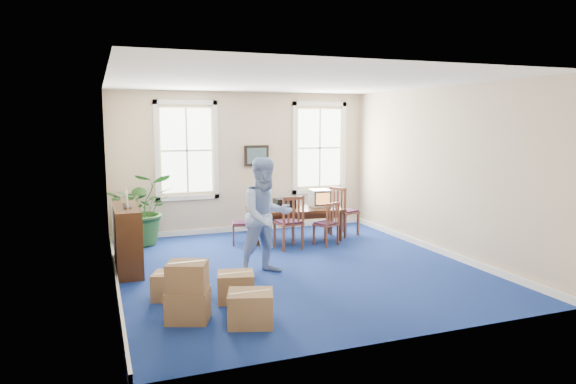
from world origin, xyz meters
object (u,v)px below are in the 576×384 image
object	(u,v)px
man	(266,216)
credenza	(127,238)
potted_plant	(143,209)
crt_tv	(320,198)
cardboard_boxes	(202,286)
chair_near_left	(288,222)
conference_table	(295,224)

from	to	relation	value
man	credenza	world-z (taller)	man
man	potted_plant	xyz separation A→B (m)	(-1.75, 2.85, -0.23)
crt_tv	cardboard_boxes	size ratio (longest dim) A/B	0.31
crt_tv	credenza	world-z (taller)	credenza
crt_tv	man	distance (m)	2.96
chair_near_left	cardboard_boxes	distance (m)	3.79
crt_tv	potted_plant	bearing A→B (deg)	173.89
chair_near_left	potted_plant	bearing A→B (deg)	-32.43
chair_near_left	potted_plant	world-z (taller)	potted_plant
crt_tv	chair_near_left	bearing A→B (deg)	-140.39
credenza	cardboard_boxes	size ratio (longest dim) A/B	1.01
conference_table	crt_tv	bearing A→B (deg)	9.99
conference_table	credenza	distance (m)	3.72
potted_plant	cardboard_boxes	world-z (taller)	potted_plant
man	crt_tv	bearing A→B (deg)	37.95
potted_plant	crt_tv	bearing A→B (deg)	-9.69
man	cardboard_boxes	world-z (taller)	man
conference_table	potted_plant	size ratio (longest dim) A/B	1.34
cardboard_boxes	crt_tv	bearing A→B (deg)	48.07
credenza	chair_near_left	bearing A→B (deg)	8.07
potted_plant	cardboard_boxes	size ratio (longest dim) A/B	1.05
conference_table	cardboard_boxes	size ratio (longest dim) A/B	1.42
crt_tv	credenza	distance (m)	4.31
man	potted_plant	size ratio (longest dim) A/B	1.30
chair_near_left	man	bearing A→B (deg)	51.74
chair_near_left	conference_table	bearing A→B (deg)	-126.52
chair_near_left	man	xyz separation A→B (m)	(-0.95, -1.48, 0.44)
crt_tv	cardboard_boxes	xyz separation A→B (m)	(-3.34, -3.72, -0.46)
potted_plant	man	bearing A→B (deg)	-58.45
credenza	potted_plant	distance (m)	1.89
potted_plant	cardboard_boxes	xyz separation A→B (m)	(0.37, -4.35, -0.34)
conference_table	credenza	xyz separation A→B (m)	(-3.53, -1.15, 0.22)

